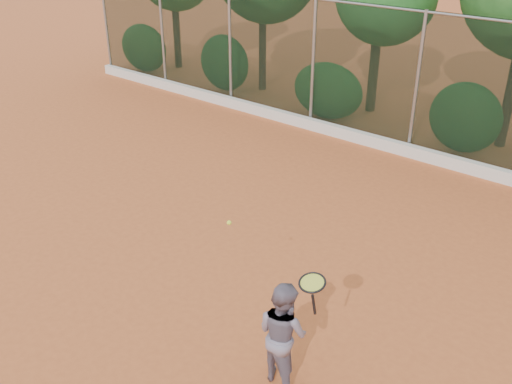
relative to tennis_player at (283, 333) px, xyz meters
The scene contains 6 objects.
ground 2.55m from the tennis_player, 153.58° to the left, with size 80.00×80.00×0.00m, color #BA5B2C.
concrete_curb 8.22m from the tennis_player, 105.41° to the left, with size 24.00×0.20×0.30m, color silver.
tennis_player is the anchor object (origin of this frame).
chainlink_fence 8.44m from the tennis_player, 105.09° to the left, with size 24.09×0.09×3.50m.
tennis_racket 1.06m from the tennis_player, ahead, with size 0.34×0.33×0.57m.
tennis_ball_in_flight 1.60m from the tennis_player, 165.95° to the left, with size 0.07×0.07×0.07m.
Camera 1 is at (5.53, -5.64, 5.67)m, focal length 40.00 mm.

